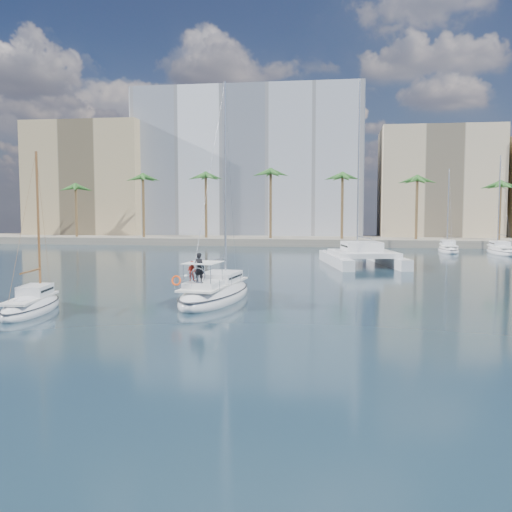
# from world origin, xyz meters

# --- Properties ---
(ground) EXTENTS (160.00, 160.00, 0.00)m
(ground) POSITION_xyz_m (0.00, 0.00, 0.00)
(ground) COLOR black
(ground) RESTS_ON ground
(quay) EXTENTS (120.00, 14.00, 1.20)m
(quay) POSITION_xyz_m (0.00, 61.00, 0.60)
(quay) COLOR gray
(quay) RESTS_ON ground
(building_modern) EXTENTS (42.00, 16.00, 28.00)m
(building_modern) POSITION_xyz_m (-12.00, 73.00, 14.00)
(building_modern) COLOR white
(building_modern) RESTS_ON ground
(building_tan_left) EXTENTS (22.00, 14.00, 22.00)m
(building_tan_left) POSITION_xyz_m (-42.00, 69.00, 11.00)
(building_tan_left) COLOR tan
(building_tan_left) RESTS_ON ground
(building_beige) EXTENTS (20.00, 14.00, 20.00)m
(building_beige) POSITION_xyz_m (22.00, 70.00, 10.00)
(building_beige) COLOR #C3AE8C
(building_beige) RESTS_ON ground
(palm_left) EXTENTS (3.60, 3.60, 12.30)m
(palm_left) POSITION_xyz_m (-34.00, 57.00, 10.28)
(palm_left) COLOR brown
(palm_left) RESTS_ON ground
(palm_centre) EXTENTS (3.60, 3.60, 12.30)m
(palm_centre) POSITION_xyz_m (0.00, 57.00, 10.28)
(palm_centre) COLOR brown
(palm_centre) RESTS_ON ground
(main_sloop) EXTENTS (4.51, 10.67, 15.37)m
(main_sloop) POSITION_xyz_m (-3.12, 1.19, 0.50)
(main_sloop) COLOR silver
(main_sloop) RESTS_ON ground
(small_sloop) EXTENTS (3.12, 7.23, 10.05)m
(small_sloop) POSITION_xyz_m (-12.89, -4.49, 0.39)
(small_sloop) COLOR silver
(small_sloop) RESTS_ON ground
(catamaran) EXTENTS (9.45, 14.84, 19.84)m
(catamaran) POSITION_xyz_m (7.34, 26.52, 1.19)
(catamaran) COLOR silver
(catamaran) RESTS_ON ground
(seagull) EXTENTS (1.18, 0.51, 0.22)m
(seagull) POSITION_xyz_m (-6.84, 7.47, 0.83)
(seagull) COLOR silver
(seagull) RESTS_ON ground
(moored_yacht_a) EXTENTS (3.37, 9.52, 11.90)m
(moored_yacht_a) POSITION_xyz_m (20.00, 47.00, 0.00)
(moored_yacht_a) COLOR silver
(moored_yacht_a) RESTS_ON ground
(moored_yacht_b) EXTENTS (3.32, 10.83, 13.72)m
(moored_yacht_b) POSITION_xyz_m (26.50, 45.00, 0.00)
(moored_yacht_b) COLOR silver
(moored_yacht_b) RESTS_ON ground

